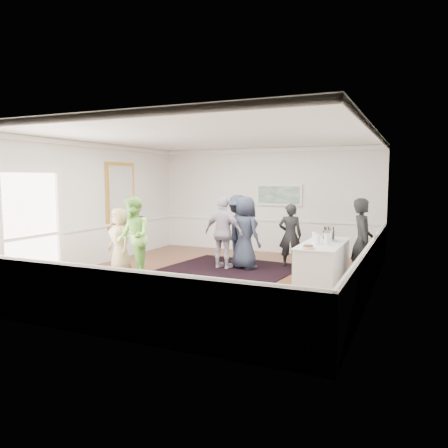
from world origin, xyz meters
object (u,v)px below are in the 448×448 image
at_px(serving_table, 323,263).
at_px(guest_green, 133,237).
at_px(nut_bowl, 308,247).
at_px(guest_dark_a, 238,229).
at_px(guest_lilac, 224,233).
at_px(guest_navy, 245,233).
at_px(guest_dark_b, 290,235).
at_px(bartender, 362,241).
at_px(ice_bucket, 329,236).
at_px(guest_tan, 120,240).

height_order(serving_table, guest_green, guest_green).
bearing_deg(nut_bowl, guest_dark_a, 135.65).
bearing_deg(serving_table, guest_lilac, 166.23).
relative_size(guest_dark_a, guest_navy, 1.00).
distance_m(guest_lilac, guest_dark_b, 1.73).
bearing_deg(guest_lilac, nut_bowl, 154.81).
relative_size(guest_dark_a, nut_bowl, 7.22).
relative_size(guest_dark_b, guest_navy, 0.89).
height_order(guest_lilac, nut_bowl, guest_lilac).
distance_m(serving_table, guest_green, 4.35).
bearing_deg(serving_table, guest_green, -166.60).
bearing_deg(guest_navy, serving_table, -173.84).
distance_m(guest_dark_a, nut_bowl, 3.47).
bearing_deg(guest_green, bartender, 59.26).
bearing_deg(ice_bucket, nut_bowl, -99.38).
bearing_deg(nut_bowl, guest_green, -178.88).
xyz_separation_m(bartender, guest_dark_a, (-3.35, 1.05, -0.01)).
relative_size(bartender, ice_bucket, 7.13).
relative_size(guest_navy, nut_bowl, 7.20).
relative_size(serving_table, guest_navy, 1.22).
bearing_deg(guest_navy, nut_bowl, 166.41).
distance_m(guest_green, ice_bucket, 4.45).
distance_m(guest_tan, ice_bucket, 4.96).
bearing_deg(serving_table, guest_dark_b, 127.07).
bearing_deg(guest_green, guest_lilac, 89.29).
distance_m(bartender, nut_bowl, 1.63).
xyz_separation_m(bartender, ice_bucket, (-0.68, -0.23, 0.09)).
bearing_deg(guest_navy, guest_tan, 58.20).
xyz_separation_m(guest_tan, nut_bowl, (4.67, -0.18, 0.16)).
height_order(guest_dark_a, guest_navy, guest_dark_a).
relative_size(bartender, guest_navy, 1.01).
bearing_deg(serving_table, guest_tan, -171.18).
height_order(bartender, ice_bucket, bartender).
relative_size(guest_dark_b, ice_bucket, 6.29).
xyz_separation_m(serving_table, guest_navy, (-2.13, 0.83, 0.46)).
height_order(guest_green, guest_dark_b, guest_green).
bearing_deg(guest_lilac, serving_table, 172.96).
bearing_deg(guest_green, nut_bowl, 43.96).
xyz_separation_m(guest_dark_b, guest_navy, (-0.97, -0.69, 0.10)).
relative_size(bartender, guest_dark_a, 1.01).
xyz_separation_m(serving_table, guest_dark_a, (-2.60, 1.50, 0.46)).
relative_size(serving_table, ice_bucket, 8.57).
height_order(guest_dark_a, ice_bucket, guest_dark_a).
bearing_deg(guest_dark_a, guest_tan, 8.74).
relative_size(bartender, guest_lilac, 1.01).
bearing_deg(guest_lilac, guest_navy, -152.97).
distance_m(serving_table, guest_lilac, 2.75).
height_order(serving_table, ice_bucket, ice_bucket).
xyz_separation_m(serving_table, guest_green, (-4.20, -1.00, 0.48)).
relative_size(guest_tan, guest_dark_a, 0.85).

